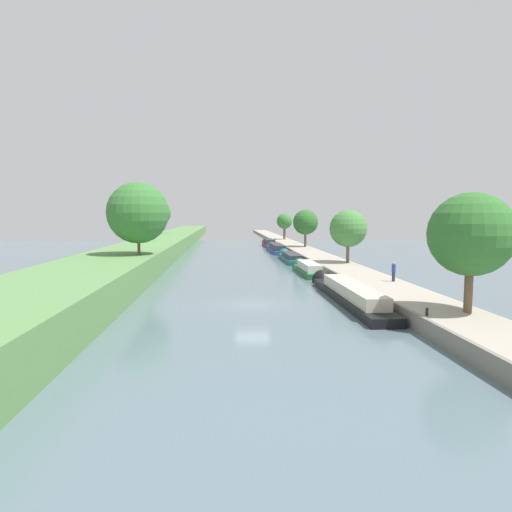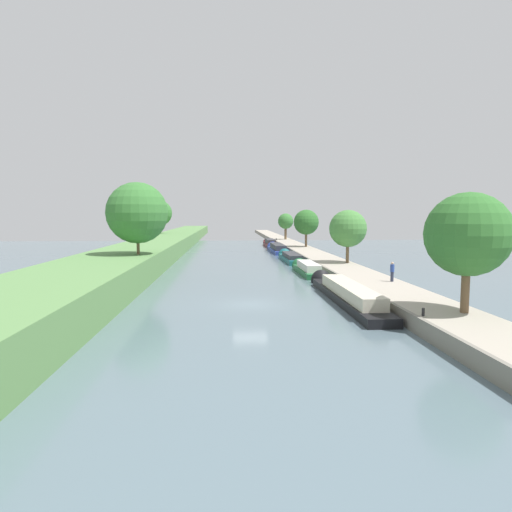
{
  "view_description": "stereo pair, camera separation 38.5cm",
  "coord_description": "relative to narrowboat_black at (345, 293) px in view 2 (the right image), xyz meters",
  "views": [
    {
      "loc": [
        -2.03,
        -31.19,
        6.51
      ],
      "look_at": [
        2.19,
        26.91,
        1.0
      ],
      "focal_mm": 30.55,
      "sensor_mm": 36.0,
      "label": 1
    },
    {
      "loc": [
        -1.65,
        -31.22,
        6.51
      ],
      "look_at": [
        2.19,
        26.91,
        1.0
      ],
      "focal_mm": 30.55,
      "sensor_mm": 36.0,
      "label": 2
    }
  ],
  "objects": [
    {
      "name": "ground_plane",
      "position": [
        -7.3,
        -1.11,
        -0.59
      ],
      "size": [
        160.0,
        160.0,
        0.0
      ],
      "primitive_type": "plane",
      "color": "slate"
    },
    {
      "name": "left_grassy_bank",
      "position": [
        -20.26,
        -1.11,
        0.67
      ],
      "size": [
        8.23,
        260.0,
        2.51
      ],
      "color": "#5B894C",
      "rests_on": "ground_plane"
    },
    {
      "name": "right_towpath",
      "position": [
        3.71,
        -1.11,
        -0.12
      ],
      "size": [
        4.34,
        260.0,
        0.93
      ],
      "color": "#A89E8E",
      "rests_on": "ground_plane"
    },
    {
      "name": "stone_quay",
      "position": [
        1.42,
        -1.11,
        -0.09
      ],
      "size": [
        0.25,
        260.0,
        0.98
      ],
      "color": "gray",
      "rests_on": "ground_plane"
    },
    {
      "name": "narrowboat_black",
      "position": [
        0.0,
        0.0,
        0.0
      ],
      "size": [
        2.06,
        17.15,
        2.12
      ],
      "color": "black",
      "rests_on": "ground_plane"
    },
    {
      "name": "narrowboat_green",
      "position": [
        -0.09,
        15.62,
        -0.06
      ],
      "size": [
        1.88,
        10.46,
        1.94
      ],
      "color": "#1E6033",
      "rests_on": "ground_plane"
    },
    {
      "name": "narrowboat_teal",
      "position": [
        -0.01,
        29.06,
        -0.11
      ],
      "size": [
        2.06,
        12.66,
        1.95
      ],
      "color": "#195B60",
      "rests_on": "ground_plane"
    },
    {
      "name": "narrowboat_blue",
      "position": [
        -0.15,
        44.61,
        -0.01
      ],
      "size": [
        2.16,
        15.27,
        2.18
      ],
      "color": "#283D93",
      "rests_on": "ground_plane"
    },
    {
      "name": "narrowboat_maroon",
      "position": [
        -0.09,
        58.39,
        0.02
      ],
      "size": [
        1.99,
        11.47,
        2.09
      ],
      "color": "maroon",
      "rests_on": "ground_plane"
    },
    {
      "name": "tree_rightbank_near",
      "position": [
        4.58,
        -8.66,
        4.82
      ],
      "size": [
        4.76,
        4.76,
        6.87
      ],
      "color": "brown",
      "rests_on": "right_towpath"
    },
    {
      "name": "tree_rightbank_midnear",
      "position": [
        5.04,
        17.43,
        4.33
      ],
      "size": [
        4.32,
        4.32,
        6.16
      ],
      "color": "brown",
      "rests_on": "right_towpath"
    },
    {
      "name": "tree_rightbank_midfar",
      "position": [
        4.84,
        43.2,
        4.64
      ],
      "size": [
        4.38,
        4.38,
        6.5
      ],
      "color": "brown",
      "rests_on": "right_towpath"
    },
    {
      "name": "tree_rightbank_far",
      "position": [
        4.33,
        66.28,
        4.45
      ],
      "size": [
        3.51,
        3.51,
        5.91
      ],
      "color": "brown",
      "rests_on": "right_towpath"
    },
    {
      "name": "tree_leftbank_downstream",
      "position": [
        -17.97,
        12.29,
        6.12
      ],
      "size": [
        6.15,
        6.15,
        7.28
      ],
      "color": "brown",
      "rests_on": "left_grassy_bank"
    },
    {
      "name": "tree_leftbank_upstream",
      "position": [
        -23.62,
        63.49,
        6.31
      ],
      "size": [
        5.49,
        5.49,
        7.15
      ],
      "color": "brown",
      "rests_on": "left_grassy_bank"
    },
    {
      "name": "person_walking",
      "position": [
        4.84,
        3.02,
        1.22
      ],
      "size": [
        0.34,
        0.34,
        1.66
      ],
      "color": "#282D42",
      "rests_on": "right_towpath"
    },
    {
      "name": "mooring_bollard_near",
      "position": [
        1.84,
        -9.34,
        0.57
      ],
      "size": [
        0.16,
        0.16,
        0.45
      ],
      "color": "black",
      "rests_on": "right_towpath"
    },
    {
      "name": "mooring_bollard_far",
      "position": [
        1.84,
        63.23,
        0.57
      ],
      "size": [
        0.16,
        0.16,
        0.45
      ],
      "color": "black",
      "rests_on": "right_towpath"
    }
  ]
}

